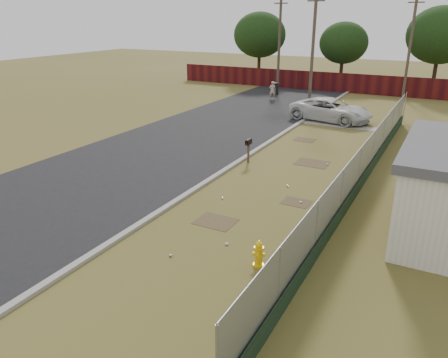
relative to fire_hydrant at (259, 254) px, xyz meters
The scene contains 12 objects.
ground 7.22m from the fire_hydrant, 103.98° to the left, with size 120.00×120.00×0.00m, color brown.
street 17.28m from the fire_hydrant, 119.46° to the left, with size 15.10×60.00×0.12m.
chainlink_fence 8.15m from the fire_hydrant, 80.23° to the left, with size 0.10×27.06×2.02m.
privacy_fence 32.92m from the fire_hydrant, 103.60° to the left, with size 30.00×0.12×1.80m, color #4F1211.
utility_poles 28.51m from the fire_hydrant, 101.06° to the left, with size 12.60×8.24×9.00m.
horizon_trees 30.85m from the fire_hydrant, 91.69° to the left, with size 33.32×31.94×7.78m.
fire_hydrant is the anchor object (origin of this frame).
mailbox 9.68m from the fire_hydrant, 116.68° to the left, with size 0.18×0.52×1.21m.
pickup_truck 19.84m from the fire_hydrant, 99.09° to the left, with size 2.58×5.60×1.56m, color silver.
pedestrian 27.11m from the fire_hydrant, 111.10° to the left, with size 0.58×0.38×1.59m, color tan.
trash_bin 29.98m from the fire_hydrant, 110.72° to the left, with size 0.92×0.89×1.05m.
scattered_litter 4.54m from the fire_hydrant, 111.10° to the left, with size 3.04×10.96×0.07m.
Camera 1 is at (6.06, -17.33, 6.96)m, focal length 35.00 mm.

